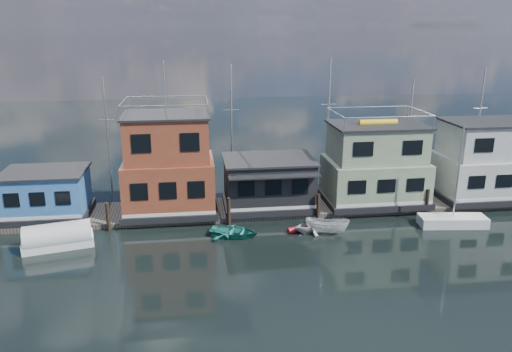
{
  "coord_description": "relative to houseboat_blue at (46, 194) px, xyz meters",
  "views": [
    {
      "loc": [
        -6.54,
        -26.51,
        14.73
      ],
      "look_at": [
        -1.54,
        12.0,
        3.0
      ],
      "focal_mm": 35.0,
      "sensor_mm": 36.0,
      "label": 1
    }
  ],
  "objects": [
    {
      "name": "ground",
      "position": [
        18.0,
        -12.0,
        -2.21
      ],
      "size": [
        160.0,
        160.0,
        0.0
      ],
      "primitive_type": "plane",
      "color": "black",
      "rests_on": "ground"
    },
    {
      "name": "tarp_runabout",
      "position": [
        1.96,
        -5.32,
        -1.51
      ],
      "size": [
        4.92,
        2.84,
        1.88
      ],
      "rotation": [
        0.0,
        0.0,
        0.23
      ],
      "color": "silver",
      "rests_on": "ground"
    },
    {
      "name": "houseboat_red",
      "position": [
        9.5,
        0.0,
        1.9
      ],
      "size": [
        7.4,
        5.9,
        11.86
      ],
      "color": "black",
      "rests_on": "dock"
    },
    {
      "name": "day_sailer",
      "position": [
        30.98,
        -5.22,
        -1.75
      ],
      "size": [
        5.19,
        2.24,
        7.94
      ],
      "rotation": [
        0.0,
        0.0,
        -0.11
      ],
      "color": "white",
      "rests_on": "ground"
    },
    {
      "name": "houseboat_green",
      "position": [
        26.5,
        0.0,
        1.34
      ],
      "size": [
        8.4,
        5.9,
        7.03
      ],
      "color": "black",
      "rests_on": "dock"
    },
    {
      "name": "houseboat_dark",
      "position": [
        17.5,
        -0.02,
        0.21
      ],
      "size": [
        7.4,
        6.1,
        4.06
      ],
      "color": "black",
      "rests_on": "dock"
    },
    {
      "name": "houseboat_white",
      "position": [
        36.5,
        0.0,
        1.33
      ],
      "size": [
        8.4,
        5.9,
        6.66
      ],
      "color": "black",
      "rests_on": "dock"
    },
    {
      "name": "motorboat",
      "position": [
        21.06,
        -5.44,
        -1.59
      ],
      "size": [
        3.43,
        2.25,
        1.24
      ],
      "primitive_type": "imported",
      "rotation": [
        0.0,
        0.0,
        1.21
      ],
      "color": "silver",
      "rests_on": "ground"
    },
    {
      "name": "houseboat_blue",
      "position": [
        0.0,
        0.0,
        0.0
      ],
      "size": [
        6.4,
        4.9,
        3.66
      ],
      "color": "black",
      "rests_on": "dock"
    },
    {
      "name": "dinghy_white",
      "position": [
        19.66,
        -5.08,
        -1.6
      ],
      "size": [
        2.88,
        2.71,
        1.21
      ],
      "primitive_type": "imported",
      "rotation": [
        0.0,
        0.0,
        1.97
      ],
      "color": "silver",
      "rests_on": "ground"
    },
    {
      "name": "red_kayak",
      "position": [
        19.57,
        -4.58,
        -1.99
      ],
      "size": [
        2.9,
        1.39,
        0.43
      ],
      "primitive_type": "cylinder",
      "rotation": [
        0.0,
        1.57,
        0.34
      ],
      "color": "#B41322",
      "rests_on": "ground"
    },
    {
      "name": "background_masts",
      "position": [
        22.76,
        6.0,
        3.35
      ],
      "size": [
        36.4,
        0.16,
        12.0
      ],
      "color": "silver",
      "rests_on": "ground"
    },
    {
      "name": "dinghy_teal",
      "position": [
        14.2,
        -5.06,
        -1.83
      ],
      "size": [
        4.23,
        3.61,
        0.74
      ],
      "primitive_type": "imported",
      "rotation": [
        0.0,
        0.0,
        1.23
      ],
      "color": "#217C6F",
      "rests_on": "ground"
    },
    {
      "name": "pilings",
      "position": [
        17.67,
        -2.8,
        -1.11
      ],
      "size": [
        42.28,
        0.28,
        2.2
      ],
      "color": "#2D2116",
      "rests_on": "ground"
    },
    {
      "name": "dock",
      "position": [
        18.0,
        0.0,
        -2.01
      ],
      "size": [
        48.0,
        5.0,
        0.4
      ],
      "primitive_type": "cube",
      "color": "#595147",
      "rests_on": "ground"
    }
  ]
}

